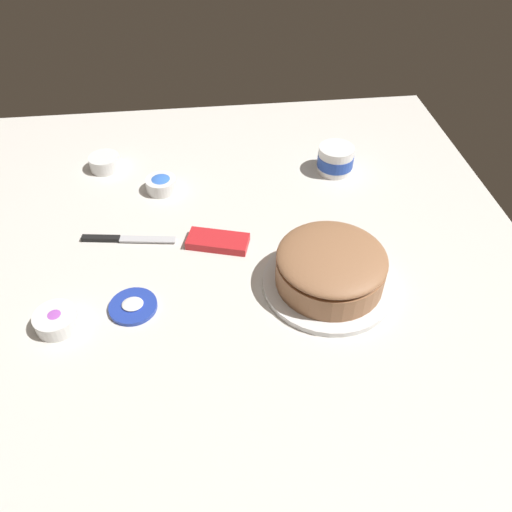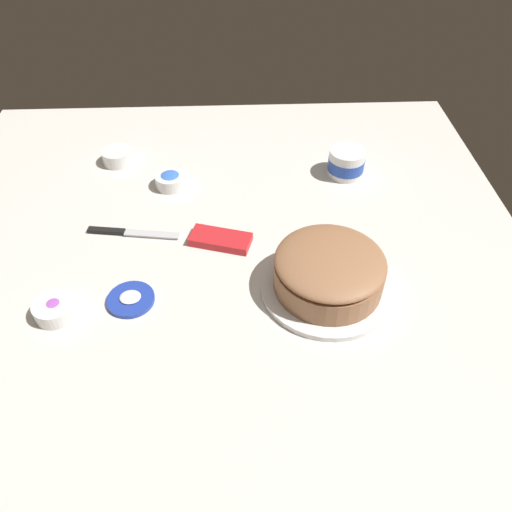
{
  "view_description": "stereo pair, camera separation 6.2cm",
  "coord_description": "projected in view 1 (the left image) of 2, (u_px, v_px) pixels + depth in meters",
  "views": [
    {
      "loc": [
        0.01,
        0.88,
        0.84
      ],
      "look_at": [
        -0.08,
        0.04,
        0.04
      ],
      "focal_mm": 35.16,
      "sensor_mm": 36.0,
      "label": 1
    },
    {
      "loc": [
        -0.05,
        0.88,
        0.84
      ],
      "look_at": [
        -0.08,
        0.04,
        0.04
      ],
      "focal_mm": 35.16,
      "sensor_mm": 36.0,
      "label": 2
    }
  ],
  "objects": [
    {
      "name": "ground_plane",
      "position": [
        219.0,
        257.0,
        1.22
      ],
      "size": [
        1.54,
        1.54,
        0.0
      ],
      "primitive_type": "plane",
      "color": "silver"
    },
    {
      "name": "frosted_cake",
      "position": [
        330.0,
        270.0,
        1.12
      ],
      "size": [
        0.3,
        0.3,
        0.11
      ],
      "color": "white",
      "rests_on": "ground_plane"
    },
    {
      "name": "frosting_tub",
      "position": [
        336.0,
        159.0,
        1.45
      ],
      "size": [
        0.1,
        0.1,
        0.08
      ],
      "color": "white",
      "rests_on": "ground_plane"
    },
    {
      "name": "frosting_tub_lid",
      "position": [
        133.0,
        306.0,
        1.1
      ],
      "size": [
        0.11,
        0.11,
        0.02
      ],
      "color": "#233DAD",
      "rests_on": "ground_plane"
    },
    {
      "name": "spreading_knife",
      "position": [
        120.0,
        239.0,
        1.25
      ],
      "size": [
        0.24,
        0.05,
        0.01
      ],
      "color": "silver",
      "rests_on": "ground_plane"
    },
    {
      "name": "sprinkle_bowl_orange",
      "position": [
        105.0,
        162.0,
        1.48
      ],
      "size": [
        0.09,
        0.09,
        0.04
      ],
      "color": "white",
      "rests_on": "ground_plane"
    },
    {
      "name": "sprinkle_bowl_blue",
      "position": [
        161.0,
        184.0,
        1.4
      ],
      "size": [
        0.09,
        0.09,
        0.04
      ],
      "color": "white",
      "rests_on": "ground_plane"
    },
    {
      "name": "sprinkle_bowl_rainbow",
      "position": [
        56.0,
        320.0,
        1.05
      ],
      "size": [
        0.09,
        0.09,
        0.04
      ],
      "color": "white",
      "rests_on": "ground_plane"
    },
    {
      "name": "candy_box_lower",
      "position": [
        217.0,
        241.0,
        1.24
      ],
      "size": [
        0.16,
        0.11,
        0.02
      ],
      "primitive_type": "cube",
      "rotation": [
        0.0,
        0.0,
        -0.29
      ],
      "color": "red",
      "rests_on": "ground_plane"
    }
  ]
}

